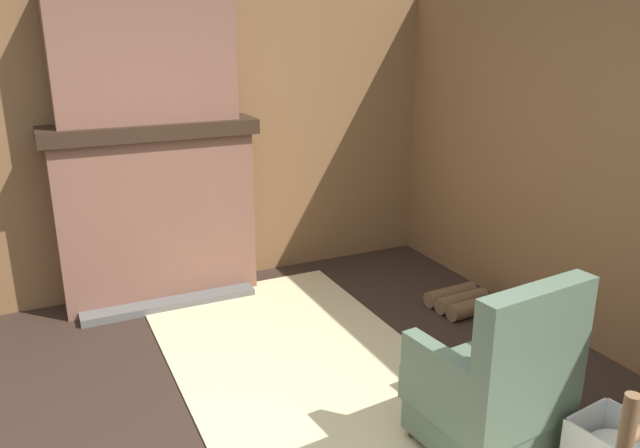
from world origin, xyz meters
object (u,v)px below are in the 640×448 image
object	(u,v)px
storage_case	(163,111)
oil_lamp_vase	(71,113)
armchair	(495,389)
firewood_stack	(462,301)

from	to	relation	value
storage_case	oil_lamp_vase	bearing A→B (deg)	-90.01
armchair	storage_case	xyz separation A→B (m)	(-2.68, -0.99, 1.11)
armchair	storage_case	world-z (taller)	storage_case
oil_lamp_vase	storage_case	bearing A→B (deg)	89.99
armchair	oil_lamp_vase	xyz separation A→B (m)	(-2.68, -1.63, 1.13)
armchair	storage_case	size ratio (longest dim) A/B	4.44
firewood_stack	storage_case	size ratio (longest dim) A/B	2.09
armchair	oil_lamp_vase	size ratio (longest dim) A/B	3.85
firewood_stack	oil_lamp_vase	distance (m)	3.18
firewood_stack	oil_lamp_vase	bearing A→B (deg)	-116.31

